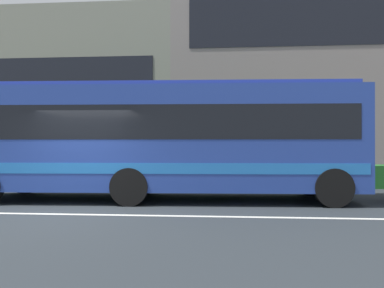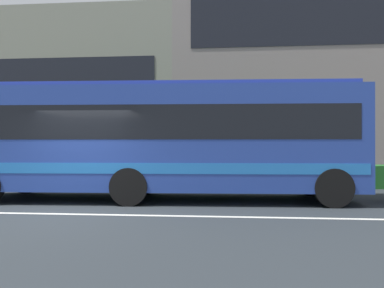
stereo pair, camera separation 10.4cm
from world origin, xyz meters
name	(u,v)px [view 1 (the left image)]	position (x,y,z in m)	size (l,w,h in m)	color
ground_plane	(65,214)	(0.00, 0.00, 0.00)	(160.00, 160.00, 0.00)	#292E33
lane_centre_line	(65,214)	(0.00, 0.00, 0.00)	(60.00, 0.16, 0.01)	silver
hedge_row_far	(146,175)	(0.61, 6.32, 0.42)	(18.58, 1.10, 0.84)	#205E23
apartment_block_left	(3,99)	(-10.88, 15.48, 4.66)	(23.49, 8.18, 9.33)	gray
apartment_block_right	(384,57)	(13.39, 15.48, 6.97)	(25.05, 8.18, 13.94)	gray
transit_bus	(161,137)	(1.83, 2.49, 1.82)	(11.26, 2.97, 3.30)	#244098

